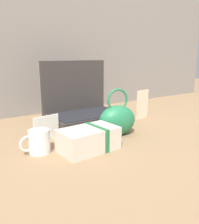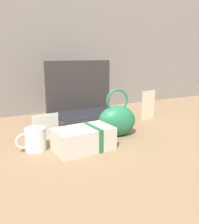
{
  "view_description": "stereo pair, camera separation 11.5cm",
  "coord_description": "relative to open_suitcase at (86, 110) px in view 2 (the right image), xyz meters",
  "views": [
    {
      "loc": [
        -0.61,
        -0.95,
        0.38
      ],
      "look_at": [
        0.02,
        -0.02,
        0.11
      ],
      "focal_mm": 38.04,
      "sensor_mm": 36.0,
      "label": 1
    },
    {
      "loc": [
        -0.51,
        -1.0,
        0.38
      ],
      "look_at": [
        0.02,
        -0.02,
        0.11
      ],
      "focal_mm": 38.04,
      "sensor_mm": 36.0,
      "label": 2
    }
  ],
  "objects": [
    {
      "name": "poster_card_right",
      "position": [
        -0.27,
        -0.13,
        -0.02
      ],
      "size": [
        0.12,
        0.02,
        0.12
      ],
      "primitive_type": "cube",
      "rotation": [
        0.0,
        0.0,
        0.14
      ],
      "color": "silver",
      "rests_on": "ground_plane"
    },
    {
      "name": "teal_pouch_handbag",
      "position": [
        0.05,
        -0.25,
        -0.0
      ],
      "size": [
        0.2,
        0.14,
        0.23
      ],
      "color": "#237247",
      "rests_on": "ground_plane"
    },
    {
      "name": "open_suitcase",
      "position": [
        0.0,
        0.0,
        0.0
      ],
      "size": [
        0.4,
        0.27,
        0.35
      ],
      "color": "#332D2B",
      "rests_on": "ground_plane"
    },
    {
      "name": "ground_plane",
      "position": [
        -0.03,
        -0.17,
        -0.08
      ],
      "size": [
        6.0,
        6.0,
        0.0
      ],
      "primitive_type": "plane",
      "color": "#8C6D4C"
    },
    {
      "name": "back_wall",
      "position": [
        -0.03,
        0.41,
        0.62
      ],
      "size": [
        3.2,
        0.06,
        1.4
      ],
      "primitive_type": "cube",
      "color": "gray",
      "rests_on": "ground_plane"
    },
    {
      "name": "info_card_left",
      "position": [
        0.38,
        -0.08,
        0.01
      ],
      "size": [
        0.11,
        0.02,
        0.17
      ],
      "primitive_type": "cube",
      "rotation": [
        0.0,
        0.0,
        0.17
      ],
      "color": "beige",
      "rests_on": "ground_plane"
    },
    {
      "name": "coffee_mug",
      "position": [
        -0.35,
        -0.25,
        -0.03
      ],
      "size": [
        0.12,
        0.08,
        0.09
      ],
      "color": "silver",
      "rests_on": "ground_plane"
    },
    {
      "name": "cream_toiletry_bag",
      "position": [
        -0.16,
        -0.34,
        -0.03
      ],
      "size": [
        0.25,
        0.15,
        0.1
      ],
      "color": "beige",
      "rests_on": "ground_plane"
    }
  ]
}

